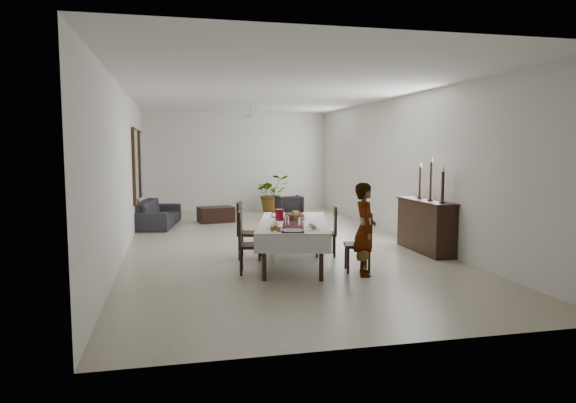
{
  "coord_description": "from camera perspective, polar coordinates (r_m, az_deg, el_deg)",
  "views": [
    {
      "loc": [
        -2.08,
        -10.79,
        2.05
      ],
      "look_at": [
        0.01,
        -1.53,
        1.05
      ],
      "focal_mm": 32.0,
      "sensor_mm": 36.0,
      "label": 1
    }
  ],
  "objects": [
    {
      "name": "floor",
      "position": [
        11.18,
        -1.78,
        -4.56
      ],
      "size": [
        6.0,
        12.0,
        0.0
      ],
      "primitive_type": "cube",
      "color": "#B5AC90",
      "rests_on": "ground"
    },
    {
      "name": "ceiling",
      "position": [
        11.05,
        -1.83,
        11.98
      ],
      "size": [
        6.0,
        12.0,
        0.02
      ],
      "primitive_type": "cube",
      "color": "white",
      "rests_on": "wall_back"
    },
    {
      "name": "wall_back",
      "position": [
        16.93,
        -5.67,
        4.46
      ],
      "size": [
        6.0,
        0.02,
        3.2
      ],
      "primitive_type": "cube",
      "color": "white",
      "rests_on": "floor"
    },
    {
      "name": "wall_front",
      "position": [
        5.25,
        10.73,
        1.0
      ],
      "size": [
        6.0,
        0.02,
        3.2
      ],
      "primitive_type": "cube",
      "color": "white",
      "rests_on": "floor"
    },
    {
      "name": "wall_left",
      "position": [
        10.84,
        -17.59,
        3.35
      ],
      "size": [
        0.02,
        12.0,
        3.2
      ],
      "primitive_type": "cube",
      "color": "white",
      "rests_on": "floor"
    },
    {
      "name": "wall_right",
      "position": [
        11.94,
        12.51,
        3.71
      ],
      "size": [
        0.02,
        12.0,
        3.2
      ],
      "primitive_type": "cube",
      "color": "white",
      "rests_on": "floor"
    },
    {
      "name": "dining_table_top",
      "position": [
        8.98,
        0.6,
        -2.48
      ],
      "size": [
        1.54,
        2.56,
        0.05
      ],
      "primitive_type": "cube",
      "rotation": [
        0.0,
        0.0,
        -0.24
      ],
      "color": "black",
      "rests_on": "table_leg_fl"
    },
    {
      "name": "table_leg_fl",
      "position": [
        7.95,
        -2.66,
        -6.35
      ],
      "size": [
        0.08,
        0.08,
        0.7
      ],
      "primitive_type": "cylinder",
      "rotation": [
        0.0,
        0.0,
        -0.24
      ],
      "color": "black",
      "rests_on": "floor"
    },
    {
      "name": "table_leg_fr",
      "position": [
        7.94,
        3.72,
        -6.37
      ],
      "size": [
        0.08,
        0.08,
        0.7
      ],
      "primitive_type": "cylinder",
      "rotation": [
        0.0,
        0.0,
        -0.24
      ],
      "color": "black",
      "rests_on": "floor"
    },
    {
      "name": "table_leg_bl",
      "position": [
        10.18,
        -1.83,
        -3.61
      ],
      "size": [
        0.08,
        0.08,
        0.7
      ],
      "primitive_type": "cylinder",
      "rotation": [
        0.0,
        0.0,
        -0.24
      ],
      "color": "black",
      "rests_on": "floor"
    },
    {
      "name": "table_leg_br",
      "position": [
        10.17,
        3.13,
        -3.62
      ],
      "size": [
        0.08,
        0.08,
        0.7
      ],
      "primitive_type": "cylinder",
      "rotation": [
        0.0,
        0.0,
        -0.24
      ],
      "color": "black",
      "rests_on": "floor"
    },
    {
      "name": "tablecloth_top",
      "position": [
        8.98,
        0.6,
        -2.29
      ],
      "size": [
        1.76,
        2.78,
        0.01
      ],
      "primitive_type": "cube",
      "rotation": [
        0.0,
        0.0,
        -0.24
      ],
      "color": "white",
      "rests_on": "dining_table_top"
    },
    {
      "name": "tablecloth_drape_left",
      "position": [
        9.02,
        -3.12,
        -3.19
      ],
      "size": [
        0.62,
        2.5,
        0.3
      ],
      "primitive_type": "cube",
      "rotation": [
        0.0,
        0.0,
        -0.24
      ],
      "color": "silver",
      "rests_on": "dining_table_top"
    },
    {
      "name": "tablecloth_drape_right",
      "position": [
        9.01,
        4.32,
        -3.2
      ],
      "size": [
        0.62,
        2.5,
        0.3
      ],
      "primitive_type": "cube",
      "rotation": [
        0.0,
        0.0,
        -0.24
      ],
      "color": "white",
      "rests_on": "dining_table_top"
    },
    {
      "name": "tablecloth_drape_near",
      "position": [
        7.74,
        0.52,
        -4.72
      ],
      "size": [
        1.15,
        0.29,
        0.3
      ],
      "primitive_type": "cube",
      "rotation": [
        0.0,
        0.0,
        -0.24
      ],
      "color": "silver",
      "rests_on": "dining_table_top"
    },
    {
      "name": "tablecloth_drape_far",
      "position": [
        10.27,
        0.65,
        -2.06
      ],
      "size": [
        1.15,
        0.29,
        0.3
      ],
      "primitive_type": "cube",
      "rotation": [
        0.0,
        0.0,
        -0.24
      ],
      "color": "white",
      "rests_on": "dining_table_top"
    },
    {
      "name": "table_runner",
      "position": [
        8.98,
        0.6,
        -2.24
      ],
      "size": [
        0.93,
        2.51,
        0.0
      ],
      "primitive_type": "cube",
      "rotation": [
        0.0,
        0.0,
        -0.24
      ],
      "color": "#541818",
      "rests_on": "tablecloth_top"
    },
    {
      "name": "red_pitcher",
      "position": [
        9.12,
        -0.96,
        -1.49
      ],
      "size": [
        0.18,
        0.18,
        0.2
      ],
      "primitive_type": "cylinder",
      "rotation": [
        0.0,
        0.0,
        -0.24
      ],
      "color": "maroon",
      "rests_on": "tablecloth_top"
    },
    {
      "name": "pitcher_handle",
      "position": [
        9.12,
        -1.5,
        -1.49
      ],
      "size": [
        0.12,
        0.05,
        0.12
      ],
      "primitive_type": "torus",
      "rotation": [
        1.57,
        0.0,
        -0.24
      ],
      "color": "maroon",
      "rests_on": "red_pitcher"
    },
    {
      "name": "wine_glass_near",
      "position": [
        8.32,
        1.39,
        -2.32
      ],
      "size": [
        0.07,
        0.07,
        0.17
      ],
      "primitive_type": "cylinder",
      "color": "white",
      "rests_on": "tablecloth_top"
    },
    {
      "name": "wine_glass_mid",
      "position": [
        8.42,
        -0.11,
        -2.21
      ],
      "size": [
        0.07,
        0.07,
        0.17
      ],
      "primitive_type": "cylinder",
      "color": "white",
      "rests_on": "tablecloth_top"
    },
    {
      "name": "wine_glass_far",
      "position": [
        9.01,
        0.92,
        -1.67
      ],
      "size": [
        0.07,
        0.07,
        0.17
      ],
      "primitive_type": "cylinder",
      "color": "white",
      "rests_on": "tablecloth_top"
    },
    {
      "name": "teacup_right",
      "position": [
        8.38,
        2.62,
        -2.64
      ],
      "size": [
        0.09,
        0.09,
        0.06
      ],
      "primitive_type": "cylinder",
      "color": "silver",
      "rests_on": "saucer_right"
    },
    {
      "name": "saucer_right",
      "position": [
        8.39,
        2.61,
        -2.8
      ],
      "size": [
        0.15,
        0.15,
        0.01
      ],
      "primitive_type": "cylinder",
      "color": "white",
      "rests_on": "tablecloth_top"
    },
    {
      "name": "teacup_left",
      "position": [
        8.63,
        -1.41,
        -2.38
      ],
      "size": [
        0.09,
        0.09,
        0.06
      ],
      "primitive_type": "cylinder",
      "color": "white",
      "rests_on": "saucer_left"
    },
    {
      "name": "saucer_left",
      "position": [
        8.64,
        -1.41,
        -2.54
      ],
      "size": [
        0.15,
        0.15,
        0.01
      ],
      "primitive_type": "cylinder",
      "color": "silver",
      "rests_on": "tablecloth_top"
    },
    {
      "name": "plate_near_right",
      "position": [
        8.09,
        2.88,
        -3.11
      ],
      "size": [
        0.24,
        0.24,
        0.01
      ],
      "primitive_type": "cylinder",
      "color": "white",
      "rests_on": "tablecloth_top"
    },
    {
      "name": "bread_near_right",
      "position": [
        8.09,
        2.89,
        -2.92
      ],
      "size": [
        0.09,
        0.09,
        0.09
      ],
      "primitive_type": "sphere",
      "color": "tan",
      "rests_on": "plate_near_right"
    },
    {
      "name": "plate_near_left",
      "position": [
        8.24,
        -1.53,
        -2.94
      ],
      "size": [
        0.24,
        0.24,
        0.01
      ],
      "primitive_type": "cylinder",
      "color": "white",
      "rests_on": "tablecloth_top"
    },
    {
      "name": "plate_far_left",
      "position": [
        9.53,
        -1.3,
        -1.73
      ],
      "size": [
        0.24,
        0.24,
        0.01
      ],
      "primitive_type": "cylinder",
      "color": "white",
      "rests_on": "tablecloth_top"
    },
    {
      "name": "serving_tray",
      "position": [
        7.94,
        0.54,
        -3.27
      ],
      "size": [
        0.36,
        0.36,
        0.02
      ],
      "primitive_type": "cylinder",
      "color": "#3C3C41",
      "rests_on": "tablecloth_top"
    },
    {
      "name": "jam_jar_a",
      "position": [
        7.91,
        -1.06,
        -3.1
      ],
      "size": [
        0.06,
        0.06,
        0.07
      ],
      "primitive_type": "cylinder",
      "color": "brown",
      "rests_on": "tablecloth_top"
    },
    {
      "name": "jam_jar_b",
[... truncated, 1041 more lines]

